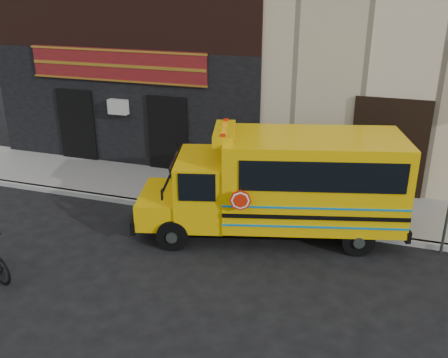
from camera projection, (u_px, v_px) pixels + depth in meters
name	position (u px, v px, depth m)	size (l,w,h in m)	color
ground	(201.00, 265.00, 11.95)	(120.00, 120.00, 0.00)	black
curb	(233.00, 216.00, 14.21)	(40.00, 0.20, 0.15)	gray
sidewalk	(247.00, 196.00, 15.53)	(40.00, 3.00, 0.15)	gray
school_bus	(286.00, 182.00, 12.83)	(7.21, 3.83, 2.92)	black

